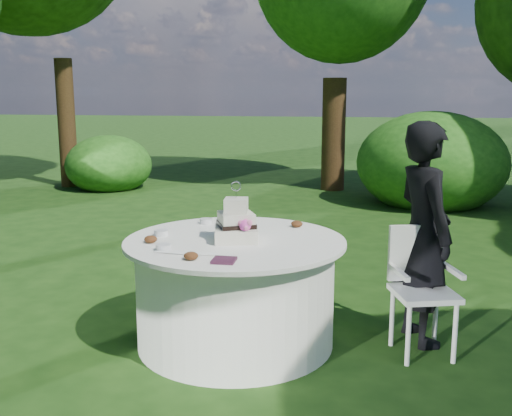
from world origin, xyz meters
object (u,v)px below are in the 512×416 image
Objects in this scene: napkins at (224,260)px; cake at (236,225)px; table at (235,291)px; chair at (421,280)px; guest at (424,234)px.

napkins is 0.54m from cake.
table is 0.50m from cake.
cake is 1.33m from chair.
table is (-0.05, 0.56, -0.39)m from napkins.
cake is (-0.03, 0.53, 0.10)m from napkins.
table is at bearing 94.82° from napkins.
table is 1.30m from chair.
table is at bearing -175.96° from chair.
cake reaches higher than chair.
cake is at bearing 93.20° from napkins.
napkins is 0.16× the size of chair.
napkins is at bearing 101.43° from guest.
guest is 1.02× the size of table.
napkins is 0.09× the size of guest.
napkins is at bearing -85.18° from table.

